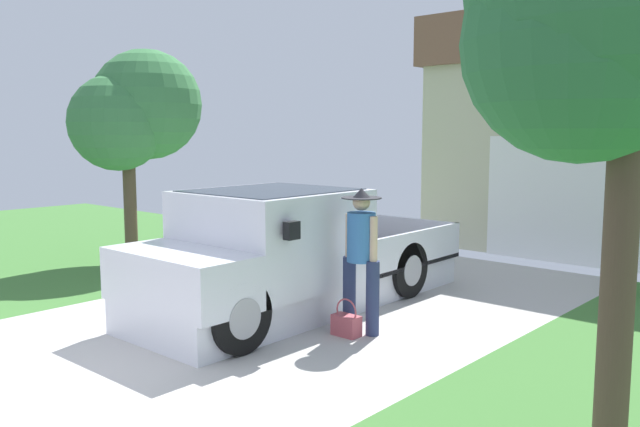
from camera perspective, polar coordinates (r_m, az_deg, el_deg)
pickup_truck at (r=8.54m, az=-3.36°, el=-3.81°), size 2.06×5.12×1.62m
person_with_hat at (r=7.61m, az=3.62°, el=-3.35°), size 0.53×0.47×1.71m
handbag at (r=7.64m, az=2.32°, el=-9.66°), size 0.33×0.19×0.44m
front_yard_tree at (r=4.41m, az=23.63°, el=15.69°), size 1.78×1.78×4.06m
neighbor_tree at (r=12.34m, az=-15.88°, el=8.54°), size 2.00×2.45×3.86m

